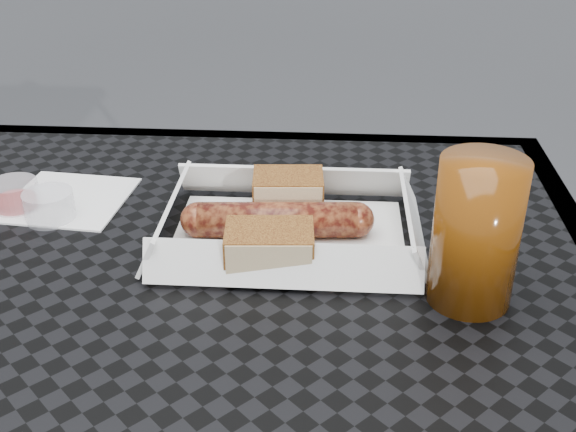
% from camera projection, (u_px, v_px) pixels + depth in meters
% --- Properties ---
extents(patio_table, '(0.80, 0.80, 0.74)m').
position_uv_depth(patio_table, '(162.00, 384.00, 0.63)').
color(patio_table, black).
rests_on(patio_table, ground).
extents(food_tray, '(0.22, 0.15, 0.00)m').
position_uv_depth(food_tray, '(289.00, 236.00, 0.69)').
color(food_tray, white).
rests_on(food_tray, patio_table).
extents(bratwurst, '(0.18, 0.04, 0.03)m').
position_uv_depth(bratwurst, '(277.00, 220.00, 0.68)').
color(bratwurst, brown).
rests_on(bratwurst, food_tray).
extents(bread_near, '(0.07, 0.05, 0.04)m').
position_uv_depth(bread_near, '(288.00, 194.00, 0.72)').
color(bread_near, brown).
rests_on(bread_near, food_tray).
extents(bread_far, '(0.08, 0.06, 0.04)m').
position_uv_depth(bread_far, '(269.00, 249.00, 0.63)').
color(bread_far, brown).
rests_on(bread_far, food_tray).
extents(veg_garnish, '(0.03, 0.03, 0.00)m').
position_uv_depth(veg_garnish, '(352.00, 265.00, 0.64)').
color(veg_garnish, '#F2440A').
rests_on(veg_garnish, food_tray).
extents(napkin, '(0.13, 0.13, 0.00)m').
position_uv_depth(napkin, '(69.00, 200.00, 0.77)').
color(napkin, white).
rests_on(napkin, patio_table).
extents(condiment_cup_sauce, '(0.05, 0.05, 0.03)m').
position_uv_depth(condiment_cup_sauce, '(14.00, 195.00, 0.74)').
color(condiment_cup_sauce, '#960E0A').
rests_on(condiment_cup_sauce, patio_table).
extents(condiment_cup_empty, '(0.05, 0.05, 0.03)m').
position_uv_depth(condiment_cup_empty, '(49.00, 206.00, 0.72)').
color(condiment_cup_empty, silver).
rests_on(condiment_cup_empty, patio_table).
extents(drink_glass, '(0.07, 0.07, 0.13)m').
position_uv_depth(drink_glass, '(476.00, 233.00, 0.58)').
color(drink_glass, '#5F2E08').
rests_on(drink_glass, patio_table).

